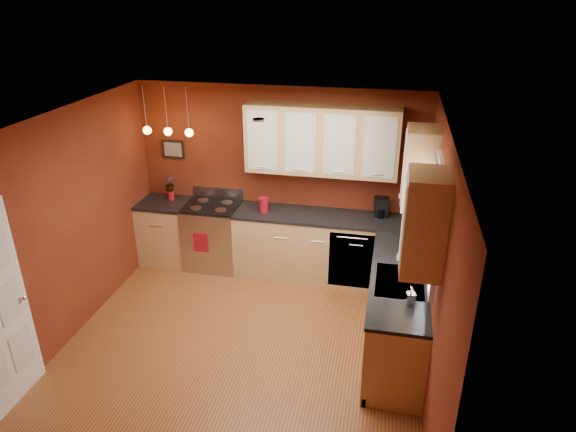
% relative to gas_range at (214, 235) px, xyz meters
% --- Properties ---
extents(floor, '(4.20, 4.20, 0.00)m').
position_rel_gas_range_xyz_m(floor, '(0.92, -1.80, -0.48)').
color(floor, '#99612C').
rests_on(floor, ground).
extents(ceiling, '(4.00, 4.20, 0.02)m').
position_rel_gas_range_xyz_m(ceiling, '(0.92, -1.80, 2.12)').
color(ceiling, silver).
rests_on(ceiling, wall_back).
extents(wall_back, '(4.00, 0.02, 2.60)m').
position_rel_gas_range_xyz_m(wall_back, '(0.92, 0.30, 0.82)').
color(wall_back, maroon).
rests_on(wall_back, floor).
extents(wall_front, '(4.00, 0.02, 2.60)m').
position_rel_gas_range_xyz_m(wall_front, '(0.92, -3.90, 0.82)').
color(wall_front, maroon).
rests_on(wall_front, floor).
extents(wall_left, '(0.02, 4.20, 2.60)m').
position_rel_gas_range_xyz_m(wall_left, '(-1.08, -1.80, 0.82)').
color(wall_left, maroon).
rests_on(wall_left, floor).
extents(wall_right, '(0.02, 4.20, 2.60)m').
position_rel_gas_range_xyz_m(wall_right, '(2.92, -1.80, 0.82)').
color(wall_right, maroon).
rests_on(wall_right, floor).
extents(base_cabinets_back_left, '(0.70, 0.60, 0.90)m').
position_rel_gas_range_xyz_m(base_cabinets_back_left, '(-0.73, -0.00, -0.03)').
color(base_cabinets_back_left, tan).
rests_on(base_cabinets_back_left, floor).
extents(base_cabinets_back_right, '(2.54, 0.60, 0.90)m').
position_rel_gas_range_xyz_m(base_cabinets_back_right, '(1.65, -0.00, -0.03)').
color(base_cabinets_back_right, tan).
rests_on(base_cabinets_back_right, floor).
extents(base_cabinets_right, '(0.60, 2.10, 0.90)m').
position_rel_gas_range_xyz_m(base_cabinets_right, '(2.62, -1.35, -0.03)').
color(base_cabinets_right, tan).
rests_on(base_cabinets_right, floor).
extents(counter_back_left, '(0.70, 0.62, 0.04)m').
position_rel_gas_range_xyz_m(counter_back_left, '(-0.73, -0.00, 0.44)').
color(counter_back_left, black).
rests_on(counter_back_left, base_cabinets_back_left).
extents(counter_back_right, '(2.54, 0.62, 0.04)m').
position_rel_gas_range_xyz_m(counter_back_right, '(1.65, -0.00, 0.44)').
color(counter_back_right, black).
rests_on(counter_back_right, base_cabinets_back_right).
extents(counter_right, '(0.62, 2.10, 0.04)m').
position_rel_gas_range_xyz_m(counter_right, '(2.62, -1.35, 0.44)').
color(counter_right, black).
rests_on(counter_right, base_cabinets_right).
extents(gas_range, '(0.76, 0.64, 1.11)m').
position_rel_gas_range_xyz_m(gas_range, '(0.00, 0.00, 0.00)').
color(gas_range, '#B1B1B6').
rests_on(gas_range, floor).
extents(dishwasher_front, '(0.60, 0.02, 0.80)m').
position_rel_gas_range_xyz_m(dishwasher_front, '(2.02, -0.29, -0.03)').
color(dishwasher_front, '#B1B1B6').
rests_on(dishwasher_front, base_cabinets_back_right).
extents(sink, '(0.50, 0.70, 0.33)m').
position_rel_gas_range_xyz_m(sink, '(2.62, -1.50, 0.43)').
color(sink, '#939398').
rests_on(sink, counter_right).
extents(window, '(0.06, 1.02, 1.22)m').
position_rel_gas_range_xyz_m(window, '(2.89, -1.50, 1.21)').
color(window, white).
rests_on(window, wall_right).
extents(upper_cabinets_back, '(2.00, 0.35, 0.90)m').
position_rel_gas_range_xyz_m(upper_cabinets_back, '(1.52, 0.12, 1.47)').
color(upper_cabinets_back, tan).
rests_on(upper_cabinets_back, wall_back).
extents(upper_cabinets_right, '(0.35, 1.95, 0.90)m').
position_rel_gas_range_xyz_m(upper_cabinets_right, '(2.75, -1.48, 1.47)').
color(upper_cabinets_right, tan).
rests_on(upper_cabinets_right, wall_right).
extents(wall_picture, '(0.32, 0.03, 0.26)m').
position_rel_gas_range_xyz_m(wall_picture, '(-0.63, 0.28, 1.17)').
color(wall_picture, black).
rests_on(wall_picture, wall_back).
extents(pendant_lights, '(0.71, 0.11, 0.66)m').
position_rel_gas_range_xyz_m(pendant_lights, '(-0.53, -0.05, 1.53)').
color(pendant_lights, '#939398').
rests_on(pendant_lights, ceiling).
extents(red_canister, '(0.14, 0.14, 0.21)m').
position_rel_gas_range_xyz_m(red_canister, '(0.77, -0.04, 0.56)').
color(red_canister, maroon).
rests_on(red_canister, counter_back_right).
extents(red_vase, '(0.09, 0.09, 0.15)m').
position_rel_gas_range_xyz_m(red_vase, '(-0.66, 0.10, 0.53)').
color(red_vase, maroon).
rests_on(red_vase, counter_back_left).
extents(flowers, '(0.14, 0.14, 0.23)m').
position_rel_gas_range_xyz_m(flowers, '(-0.66, 0.10, 0.70)').
color(flowers, maroon).
rests_on(flowers, red_vase).
extents(coffee_maker, '(0.20, 0.20, 0.27)m').
position_rel_gas_range_xyz_m(coffee_maker, '(2.35, 0.14, 0.58)').
color(coffee_maker, black).
rests_on(coffee_maker, counter_back_right).
extents(soap_pump, '(0.10, 0.10, 0.19)m').
position_rel_gas_range_xyz_m(soap_pump, '(2.72, -1.92, 0.55)').
color(soap_pump, white).
rests_on(soap_pump, counter_right).
extents(dish_towel, '(0.21, 0.01, 0.29)m').
position_rel_gas_range_xyz_m(dish_towel, '(-0.07, -0.33, 0.04)').
color(dish_towel, maroon).
rests_on(dish_towel, gas_range).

